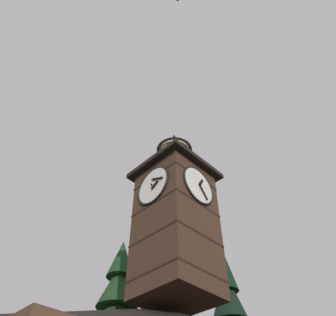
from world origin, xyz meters
TOP-DOWN VIEW (x-y plane):
  - clock_tower at (1.48, -1.36)m, footprint 3.73×3.73m

SIDE VIEW (x-z plane):
  - clock_tower at x=1.48m, z-range 5.92..15.98m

